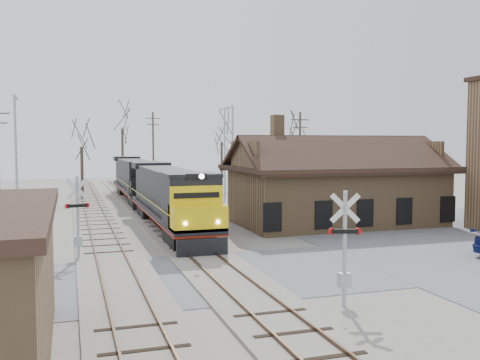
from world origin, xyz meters
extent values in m
plane|color=gray|center=(0.00, 0.00, 0.00)|extent=(140.00, 140.00, 0.00)
cube|color=#5E5E63|center=(0.00, 0.00, 0.01)|extent=(60.00, 9.00, 0.03)
cube|color=gray|center=(0.00, 15.00, 0.06)|extent=(3.40, 90.00, 0.12)
cube|color=#473323|center=(-0.72, 15.00, 0.17)|extent=(0.08, 90.00, 0.14)
cube|color=#473323|center=(0.72, 15.00, 0.17)|extent=(0.08, 90.00, 0.14)
cube|color=gray|center=(-4.50, 15.00, 0.06)|extent=(3.40, 90.00, 0.12)
cube|color=#473323|center=(-5.22, 15.00, 0.17)|extent=(0.08, 90.00, 0.14)
cube|color=#473323|center=(-3.78, 15.00, 0.17)|extent=(0.08, 90.00, 0.14)
cube|color=olive|center=(12.00, 12.00, 2.00)|extent=(14.00, 8.00, 4.00)
cube|color=black|center=(12.00, 12.00, 4.10)|extent=(15.20, 9.20, 0.30)
cube|color=black|center=(12.00, 9.70, 5.10)|extent=(15.00, 4.71, 2.66)
cube|color=black|center=(12.00, 14.30, 5.10)|extent=(15.00, 4.71, 2.66)
cube|color=olive|center=(8.00, 13.50, 6.80)|extent=(0.80, 0.80, 2.20)
cube|color=black|center=(0.00, 7.13, 0.52)|extent=(2.38, 3.81, 0.95)
cube|color=black|center=(0.00, 19.50, 0.52)|extent=(2.38, 3.81, 0.95)
cube|color=black|center=(0.00, 13.31, 1.28)|extent=(2.85, 19.03, 0.33)
cube|color=maroon|center=(0.00, 13.31, 1.08)|extent=(2.87, 19.03, 0.11)
cube|color=black|center=(0.00, 14.50, 2.76)|extent=(2.47, 13.80, 2.66)
cube|color=black|center=(0.00, 6.27, 2.76)|extent=(2.85, 2.66, 2.66)
cube|color=yellow|center=(0.00, 4.65, 1.95)|extent=(2.85, 1.71, 1.33)
cube|color=black|center=(0.00, 3.70, 0.52)|extent=(2.66, 0.25, 0.95)
cylinder|color=#FFF2CC|center=(0.00, 3.78, 4.19)|extent=(0.27, 0.10, 0.27)
cube|color=black|center=(0.00, 26.66, 0.52)|extent=(2.38, 3.81, 0.95)
cube|color=black|center=(0.00, 39.03, 0.52)|extent=(2.38, 3.81, 0.95)
cube|color=black|center=(0.00, 32.84, 1.28)|extent=(2.85, 19.03, 0.33)
cube|color=maroon|center=(0.00, 32.84, 1.08)|extent=(2.87, 19.03, 0.11)
cube|color=black|center=(0.00, 34.03, 2.76)|extent=(2.47, 13.80, 2.66)
cube|color=black|center=(0.00, 25.80, 2.76)|extent=(2.85, 2.66, 2.66)
cube|color=black|center=(0.00, 24.19, 1.95)|extent=(2.85, 1.71, 1.33)
cube|color=black|center=(0.00, 23.23, 0.52)|extent=(2.66, 0.25, 0.95)
cylinder|color=#A5A8AD|center=(2.97, -5.69, 2.09)|extent=(0.15, 0.15, 4.18)
cube|color=silver|center=(2.97, -5.69, 3.55)|extent=(1.05, 0.37, 1.09)
cube|color=silver|center=(2.97, -5.69, 3.55)|extent=(1.05, 0.37, 1.09)
cube|color=black|center=(2.97, -5.69, 2.72)|extent=(0.94, 0.43, 0.16)
cylinder|color=#B20C0C|center=(2.53, -5.54, 2.72)|extent=(0.26, 0.15, 0.25)
cylinder|color=#B20C0C|center=(3.42, -5.83, 2.72)|extent=(0.26, 0.15, 0.25)
cube|color=#A5A8AD|center=(2.97, -5.69, 0.94)|extent=(0.42, 0.31, 0.52)
cylinder|color=#A5A8AD|center=(-6.06, 5.16, 2.11)|extent=(0.15, 0.15, 4.22)
cube|color=silver|center=(-6.06, 5.16, 3.59)|extent=(1.10, 0.22, 1.11)
cube|color=silver|center=(-6.06, 5.16, 3.59)|extent=(1.10, 0.22, 1.11)
cube|color=black|center=(-6.06, 5.16, 2.75)|extent=(0.96, 0.31, 0.16)
cylinder|color=#B20C0C|center=(-5.59, 5.24, 2.75)|extent=(0.26, 0.12, 0.25)
cylinder|color=#B20C0C|center=(-6.53, 5.08, 2.75)|extent=(0.26, 0.12, 0.25)
cube|color=#A5A8AD|center=(-6.06, 5.16, 0.95)|extent=(0.42, 0.32, 0.53)
cylinder|color=#A5A8AD|center=(-10.21, 20.84, 4.75)|extent=(0.18, 0.18, 9.50)
cylinder|color=#A5A8AD|center=(-10.21, 21.74, 9.40)|extent=(0.12, 1.80, 0.12)
cube|color=#A5A8AD|center=(-10.21, 22.54, 9.30)|extent=(0.25, 0.50, 0.12)
cylinder|color=#A5A8AD|center=(7.80, 23.94, 4.64)|extent=(0.18, 0.18, 9.28)
cylinder|color=#A5A8AD|center=(7.80, 24.84, 9.18)|extent=(0.12, 1.80, 0.12)
cube|color=#A5A8AD|center=(7.80, 25.64, 9.08)|extent=(0.25, 0.50, 0.12)
cylinder|color=#A5A8AD|center=(10.00, 34.11, 4.90)|extent=(0.18, 0.18, 9.80)
cylinder|color=#A5A8AD|center=(10.00, 35.01, 9.70)|extent=(0.12, 1.80, 0.12)
cube|color=#A5A8AD|center=(10.00, 35.81, 9.60)|extent=(0.25, 0.50, 0.12)
cylinder|color=#382D23|center=(4.12, 47.55, 4.94)|extent=(0.24, 0.24, 9.88)
cube|color=#382D23|center=(4.12, 47.55, 9.08)|extent=(2.00, 0.10, 0.10)
cube|color=#382D23|center=(4.12, 47.55, 8.28)|extent=(1.60, 0.10, 0.10)
cylinder|color=#382D23|center=(16.39, 28.20, 4.53)|extent=(0.24, 0.24, 9.06)
cube|color=#382D23|center=(16.39, 28.20, 8.26)|extent=(2.00, 0.10, 0.10)
cube|color=#382D23|center=(16.39, 28.20, 7.46)|extent=(1.60, 0.10, 0.10)
cylinder|color=#382D23|center=(-5.16, 35.02, 2.74)|extent=(0.32, 0.32, 5.48)
cylinder|color=#382D23|center=(0.20, 47.78, 3.87)|extent=(0.32, 0.32, 7.74)
cylinder|color=#382D23|center=(12.27, 43.40, 2.98)|extent=(0.32, 0.32, 5.96)
cylinder|color=#382D23|center=(19.38, 35.90, 3.22)|extent=(0.32, 0.32, 6.45)
camera|label=1|loc=(-6.41, -22.62, 5.89)|focal=40.00mm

